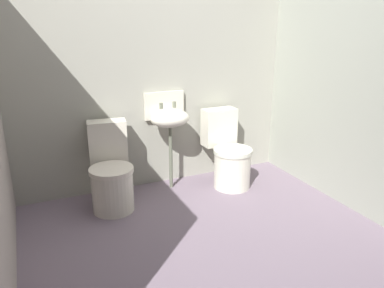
# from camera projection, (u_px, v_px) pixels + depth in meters

# --- Properties ---
(ground_plane) EXTENTS (3.27, 2.75, 0.08)m
(ground_plane) POSITION_uv_depth(u_px,v_px,m) (206.00, 239.00, 3.13)
(ground_plane) COLOR slate
(wall_back) EXTENTS (3.27, 0.10, 2.11)m
(wall_back) POSITION_uv_depth(u_px,v_px,m) (155.00, 85.00, 3.84)
(wall_back) COLOR #A09F90
(wall_back) RESTS_ON ground
(wall_right) EXTENTS (0.10, 2.55, 2.11)m
(wall_right) POSITION_uv_depth(u_px,v_px,m) (349.00, 92.00, 3.45)
(wall_right) COLOR #999E8F
(wall_right) RESTS_ON ground
(toilet_left) EXTENTS (0.46, 0.64, 0.78)m
(toilet_left) POSITION_uv_depth(u_px,v_px,m) (111.00, 174.00, 3.50)
(toilet_left) COLOR silver
(toilet_left) RESTS_ON ground
(toilet_right) EXTENTS (0.41, 0.60, 0.78)m
(toilet_right) POSITION_uv_depth(u_px,v_px,m) (228.00, 155.00, 3.98)
(toilet_right) COLOR silver
(toilet_right) RESTS_ON ground
(sink) EXTENTS (0.42, 0.35, 0.99)m
(sink) POSITION_uv_depth(u_px,v_px,m) (169.00, 117.00, 3.78)
(sink) COLOR #666A58
(sink) RESTS_ON ground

